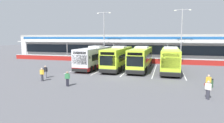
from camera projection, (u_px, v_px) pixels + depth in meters
ground_plane at (121, 76)px, 26.19m from camera, size 200.00×200.00×0.00m
terminal_building at (143, 46)px, 51.54m from camera, size 70.00×13.00×6.00m
red_barrier_wall at (136, 60)px, 39.98m from camera, size 60.00×0.40×1.10m
coach_bus_leftmost at (95, 58)px, 33.47m from camera, size 3.00×12.18×3.78m
coach_bus_left_centre at (118, 58)px, 32.42m from camera, size 3.00×12.18×3.78m
coach_bus_centre at (141, 59)px, 31.61m from camera, size 3.00×12.18×3.78m
coach_bus_right_centre at (170, 60)px, 30.04m from camera, size 3.00×12.18×3.78m
bay_stripe_far_west at (82, 67)px, 34.16m from camera, size 0.14×13.00×0.01m
bay_stripe_west at (105, 68)px, 33.04m from camera, size 0.14×13.00×0.01m
bay_stripe_mid_west at (129, 69)px, 31.93m from camera, size 0.14×13.00×0.01m
bay_stripe_centre at (155, 70)px, 30.81m from camera, size 0.14×13.00×0.01m
bay_stripe_mid_east at (182, 72)px, 29.69m from camera, size 0.14×13.00×0.01m
pedestrian_with_handbag at (208, 82)px, 18.93m from camera, size 0.65×0.40×1.62m
pedestrian_in_dark_coat at (42, 74)px, 23.16m from camera, size 0.53×0.30×1.62m
pedestrian_child at (67, 78)px, 20.69m from camera, size 0.54×0.31×1.62m
pedestrian_near_bin at (208, 89)px, 16.29m from camera, size 0.50×0.41×1.62m
pedestrian_approaching_bus at (46, 71)px, 24.98m from camera, size 0.54×0.30×1.62m
lamp_post_west at (104, 33)px, 43.82m from camera, size 3.24×0.28×11.00m
lamp_post_centre at (182, 32)px, 39.31m from camera, size 3.24×0.28×11.00m
litter_bin at (210, 83)px, 20.26m from camera, size 0.54×0.54×0.93m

